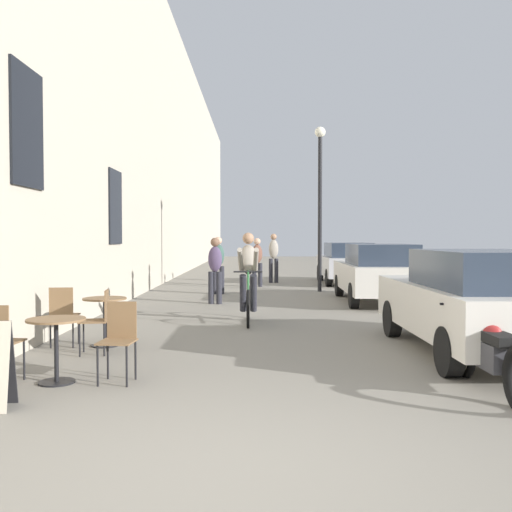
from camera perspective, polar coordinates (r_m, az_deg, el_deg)
ground_plane at (r=4.15m, az=-1.06°, el=-21.11°), size 88.00×88.00×0.00m
building_facade_left at (r=18.49m, az=-11.48°, el=12.82°), size 0.54×68.00×10.28m
cafe_table_near at (r=6.73m, az=-19.70°, el=-7.62°), size 0.64×0.64×0.72m
cafe_chair_near_toward_wall at (r=6.61m, az=-13.87°, el=-7.77°), size 0.41×0.41×0.89m
cafe_table_mid at (r=8.77m, az=-15.23°, el=-5.38°), size 0.64×0.64×0.72m
cafe_chair_mid_toward_street at (r=8.20m, az=-15.75°, el=-5.91°), size 0.43×0.43×0.89m
cafe_chair_mid_toward_wall at (r=8.87m, az=-19.07°, el=-5.36°), size 0.40×0.40×0.89m
cyclist_on_bicycle at (r=10.82m, az=-1.06°, el=-2.41°), size 0.52×1.76×1.74m
pedestrian_near at (r=13.82m, az=-4.41°, el=-1.08°), size 0.37×0.29×1.61m
pedestrian_mid at (r=16.20m, az=-4.08°, el=-0.59°), size 0.36×0.27×1.63m
pedestrian_far at (r=18.53m, az=-0.15°, el=-0.35°), size 0.37×0.29×1.59m
pedestrian_furthest at (r=20.19m, az=1.50°, el=0.09°), size 0.36×0.27×1.75m
street_lamp at (r=17.10m, az=6.17°, el=6.87°), size 0.32×0.32×4.90m
parked_car_nearest at (r=8.37m, az=20.81°, el=-4.19°), size 1.74×4.08×1.45m
parked_car_second at (r=14.43m, az=11.85°, el=-1.59°), size 1.81×4.13×1.46m
parked_car_third at (r=20.10m, az=8.77°, el=-0.63°), size 1.72×4.03×1.43m
parked_motorcycle at (r=6.50m, az=22.16°, el=-9.03°), size 0.62×2.15×0.92m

